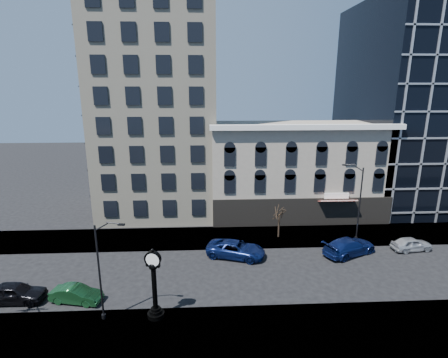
{
  "coord_description": "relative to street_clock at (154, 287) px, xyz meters",
  "views": [
    {
      "loc": [
        0.37,
        -28.7,
        16.71
      ],
      "look_at": [
        2.0,
        4.0,
        8.0
      ],
      "focal_mm": 28.0,
      "sensor_mm": 36.0,
      "label": 1
    }
  ],
  "objects": [
    {
      "name": "bare_tree_far",
      "position": [
        11.97,
        13.73,
        0.73
      ],
      "size": [
        2.5,
        2.5,
        4.3
      ],
      "color": "black",
      "rests_on": "sidewalk_far"
    },
    {
      "name": "car_near_b",
      "position": [
        -6.61,
        2.37,
        -1.95
      ],
      "size": [
        4.28,
        2.2,
        1.34
      ],
      "primitive_type": "imported",
      "rotation": [
        0.0,
        0.0,
        1.37
      ],
      "color": "#143F1E",
      "rests_on": "ground"
    },
    {
      "name": "sidewalk_far",
      "position": [
        3.57,
        14.0,
        -2.56
      ],
      "size": [
        160.0,
        6.0,
        0.12
      ],
      "primitive_type": "cube",
      "color": "#98978A",
      "rests_on": "ground"
    },
    {
      "name": "street_clock",
      "position": [
        0.0,
        0.0,
        0.0
      ],
      "size": [
        1.26,
        1.26,
        5.53
      ],
      "rotation": [
        0.0,
        0.0,
        -0.28
      ],
      "color": "black",
      "rests_on": "sidewalk_near"
    },
    {
      "name": "victorian_row",
      "position": [
        15.57,
        21.89,
        3.37
      ],
      "size": [
        22.6,
        11.19,
        12.5
      ],
      "color": "#9E9382",
      "rests_on": "ground"
    },
    {
      "name": "car_far_c",
      "position": [
        25.27,
        9.89,
        -1.91
      ],
      "size": [
        4.36,
        2.21,
        1.42
      ],
      "primitive_type": "imported",
      "rotation": [
        0.0,
        0.0,
        1.7
      ],
      "color": "#A5A8AD",
      "rests_on": "ground"
    },
    {
      "name": "sidewalk_near",
      "position": [
        3.57,
        -2.0,
        -2.56
      ],
      "size": [
        160.0,
        6.0,
        0.12
      ],
      "primitive_type": "cube",
      "color": "#98978A",
      "rests_on": "ground"
    },
    {
      "name": "glass_office",
      "position": [
        35.57,
        26.91,
        11.38
      ],
      "size": [
        20.0,
        20.15,
        28.0
      ],
      "color": "black",
      "rests_on": "ground"
    },
    {
      "name": "street_lamp_far",
      "position": [
        19.84,
        12.63,
        4.12
      ],
      "size": [
        2.15,
        1.06,
        8.77
      ],
      "rotation": [
        0.0,
        0.0,
        2.75
      ],
      "color": "black",
      "rests_on": "sidewalk_far"
    },
    {
      "name": "car_far_a",
      "position": [
        6.74,
        9.37,
        -1.81
      ],
      "size": [
        6.42,
        4.38,
        1.63
      ],
      "primitive_type": "imported",
      "rotation": [
        0.0,
        0.0,
        1.26
      ],
      "color": "#0C194C",
      "rests_on": "ground"
    },
    {
      "name": "car_far_b",
      "position": [
        18.4,
        9.35,
        -1.76
      ],
      "size": [
        6.4,
        4.69,
        1.72
      ],
      "primitive_type": "imported",
      "rotation": [
        0.0,
        0.0,
        2.01
      ],
      "color": "#0C194C",
      "rests_on": "ground"
    },
    {
      "name": "car_near_a",
      "position": [
        -11.48,
        2.62,
        -1.82
      ],
      "size": [
        4.77,
        1.99,
        1.61
      ],
      "primitive_type": "imported",
      "rotation": [
        0.0,
        0.0,
        1.55
      ],
      "color": "black",
      "rests_on": "ground"
    },
    {
      "name": "street_lamp_near",
      "position": [
        -3.26,
        -0.08,
        3.39
      ],
      "size": [
        2.01,
        0.51,
        7.8
      ],
      "rotation": [
        0.0,
        0.0,
        -0.14
      ],
      "color": "black",
      "rests_on": "sidewalk_near"
    },
    {
      "name": "cream_tower",
      "position": [
        -2.55,
        24.88,
        16.7
      ],
      "size": [
        15.9,
        15.4,
        42.5
      ],
      "color": "beige",
      "rests_on": "ground"
    },
    {
      "name": "ground",
      "position": [
        3.57,
        6.0,
        -2.62
      ],
      "size": [
        160.0,
        160.0,
        0.0
      ],
      "primitive_type": "plane",
      "color": "black",
      "rests_on": "ground"
    }
  ]
}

